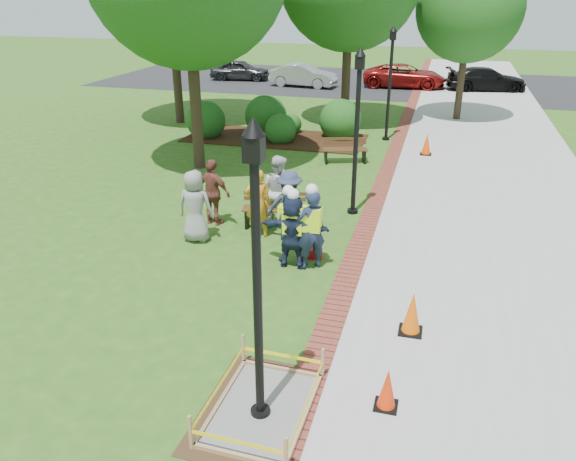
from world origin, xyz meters
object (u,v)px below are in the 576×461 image
(hivis_worker_c, at_px, (288,224))
(hivis_worker_a, at_px, (293,228))
(hivis_worker_b, at_px, (311,227))
(wet_concrete_pad, at_px, (262,398))
(bench_near, at_px, (274,216))
(lamp_near, at_px, (257,259))
(cone_front, at_px, (387,389))

(hivis_worker_c, bearing_deg, hivis_worker_a, -52.91)
(hivis_worker_b, relative_size, hivis_worker_c, 1.08)
(wet_concrete_pad, distance_m, bench_near, 6.72)
(hivis_worker_b, bearing_deg, bench_near, 125.69)
(lamp_near, distance_m, hivis_worker_a, 4.91)
(lamp_near, bearing_deg, cone_front, 20.22)
(cone_front, distance_m, hivis_worker_c, 4.95)
(hivis_worker_b, bearing_deg, lamp_near, -85.51)
(hivis_worker_b, bearing_deg, hivis_worker_a, -175.70)
(cone_front, bearing_deg, hivis_worker_c, 122.02)
(cone_front, bearing_deg, wet_concrete_pad, -162.28)
(bench_near, xyz_separation_m, hivis_worker_a, (1.02, -1.98, 0.61))
(bench_near, xyz_separation_m, lamp_near, (1.76, -6.56, 2.21))
(bench_near, relative_size, hivis_worker_c, 0.93)
(wet_concrete_pad, xyz_separation_m, bench_near, (-1.76, 6.48, 0.04))
(lamp_near, distance_m, hivis_worker_c, 5.14)
(wet_concrete_pad, relative_size, hivis_worker_c, 1.33)
(wet_concrete_pad, height_order, cone_front, cone_front)
(hivis_worker_c, bearing_deg, cone_front, -57.98)
(bench_near, relative_size, cone_front, 2.46)
(lamp_near, height_order, hivis_worker_b, lamp_near)
(cone_front, height_order, hivis_worker_a, hivis_worker_a)
(cone_front, bearing_deg, hivis_worker_b, 117.37)
(wet_concrete_pad, bearing_deg, hivis_worker_a, 99.40)
(cone_front, distance_m, hivis_worker_b, 4.53)
(bench_near, height_order, cone_front, bench_near)
(bench_near, distance_m, cone_front, 6.87)
(wet_concrete_pad, bearing_deg, cone_front, 17.72)
(lamp_near, height_order, hivis_worker_a, lamp_near)
(wet_concrete_pad, relative_size, cone_front, 3.51)
(hivis_worker_a, bearing_deg, bench_near, 117.22)
(cone_front, relative_size, hivis_worker_c, 0.38)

